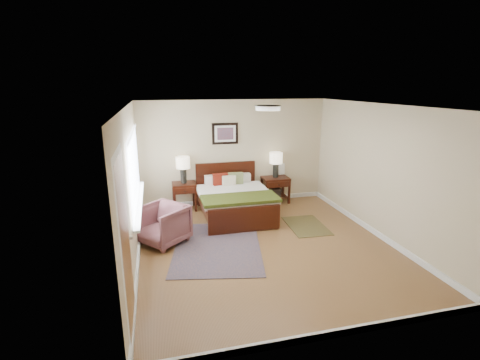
{
  "coord_description": "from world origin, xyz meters",
  "views": [
    {
      "loc": [
        -1.84,
        -5.52,
        2.83
      ],
      "look_at": [
        -0.29,
        0.76,
        1.05
      ],
      "focal_mm": 26.0,
      "sensor_mm": 36.0,
      "label": 1
    }
  ],
  "objects_px": {
    "nightstand_left": "(184,188)",
    "nightstand_right": "(275,187)",
    "rug_persian": "(218,247)",
    "lamp_right": "(276,161)",
    "bed": "(234,196)",
    "armchair": "(162,225)",
    "lamp_left": "(183,165)"
  },
  "relations": [
    {
      "from": "nightstand_left",
      "to": "nightstand_right",
      "type": "bearing_deg",
      "value": 0.23
    },
    {
      "from": "rug_persian",
      "to": "lamp_right",
      "type": "bearing_deg",
      "value": 60.69
    },
    {
      "from": "bed",
      "to": "armchair",
      "type": "distance_m",
      "value": 1.88
    },
    {
      "from": "bed",
      "to": "rug_persian",
      "type": "bearing_deg",
      "value": -113.64
    },
    {
      "from": "rug_persian",
      "to": "nightstand_right",
      "type": "bearing_deg",
      "value": 60.52
    },
    {
      "from": "rug_persian",
      "to": "armchair",
      "type": "bearing_deg",
      "value": 167.11
    },
    {
      "from": "bed",
      "to": "lamp_left",
      "type": "distance_m",
      "value": 1.37
    },
    {
      "from": "nightstand_right",
      "to": "lamp_right",
      "type": "relative_size",
      "value": 1.05
    },
    {
      "from": "nightstand_left",
      "to": "lamp_right",
      "type": "height_order",
      "value": "lamp_right"
    },
    {
      "from": "bed",
      "to": "lamp_right",
      "type": "bearing_deg",
      "value": 29.9
    },
    {
      "from": "nightstand_right",
      "to": "rug_persian",
      "type": "relative_size",
      "value": 0.3
    },
    {
      "from": "nightstand_right",
      "to": "bed",
      "type": "bearing_deg",
      "value": -150.55
    },
    {
      "from": "nightstand_left",
      "to": "rug_persian",
      "type": "relative_size",
      "value": 0.3
    },
    {
      "from": "nightstand_left",
      "to": "nightstand_right",
      "type": "relative_size",
      "value": 1.0
    },
    {
      "from": "armchair",
      "to": "rug_persian",
      "type": "height_order",
      "value": "armchair"
    },
    {
      "from": "nightstand_left",
      "to": "rug_persian",
      "type": "xyz_separation_m",
      "value": [
        0.39,
        -2.13,
        -0.51
      ]
    },
    {
      "from": "nightstand_right",
      "to": "armchair",
      "type": "distance_m",
      "value": 3.27
    },
    {
      "from": "nightstand_left",
      "to": "armchair",
      "type": "distance_m",
      "value": 1.8
    },
    {
      "from": "lamp_right",
      "to": "rug_persian",
      "type": "distance_m",
      "value": 3.02
    },
    {
      "from": "nightstand_left",
      "to": "nightstand_right",
      "type": "distance_m",
      "value": 2.24
    },
    {
      "from": "nightstand_left",
      "to": "armchair",
      "type": "relative_size",
      "value": 0.8
    },
    {
      "from": "armchair",
      "to": "lamp_left",
      "type": "bearing_deg",
      "value": 120.51
    },
    {
      "from": "nightstand_left",
      "to": "lamp_left",
      "type": "distance_m",
      "value": 0.55
    },
    {
      "from": "nightstand_left",
      "to": "rug_persian",
      "type": "bearing_deg",
      "value": -79.61
    },
    {
      "from": "bed",
      "to": "nightstand_left",
      "type": "xyz_separation_m",
      "value": [
        -1.03,
        0.67,
        0.04
      ]
    },
    {
      "from": "nightstand_right",
      "to": "lamp_left",
      "type": "bearing_deg",
      "value": 179.68
    },
    {
      "from": "nightstand_right",
      "to": "lamp_left",
      "type": "height_order",
      "value": "lamp_left"
    },
    {
      "from": "lamp_right",
      "to": "lamp_left",
      "type": "bearing_deg",
      "value": 180.0
    },
    {
      "from": "nightstand_right",
      "to": "armchair",
      "type": "xyz_separation_m",
      "value": [
        -2.79,
        -1.71,
        -0.02
      ]
    },
    {
      "from": "bed",
      "to": "lamp_right",
      "type": "distance_m",
      "value": 1.51
    },
    {
      "from": "bed",
      "to": "armchair",
      "type": "xyz_separation_m",
      "value": [
        -1.58,
        -1.03,
        -0.11
      ]
    },
    {
      "from": "lamp_left",
      "to": "lamp_right",
      "type": "bearing_deg",
      "value": 0.0
    }
  ]
}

